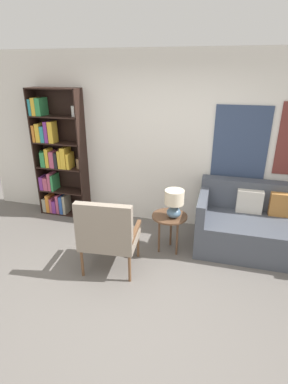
{
  "coord_description": "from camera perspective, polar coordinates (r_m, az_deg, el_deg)",
  "views": [
    {
      "loc": [
        0.87,
        -2.49,
        2.44
      ],
      "look_at": [
        -0.09,
        1.06,
        0.9
      ],
      "focal_mm": 28.0,
      "sensor_mm": 36.0,
      "label": 1
    }
  ],
  "objects": [
    {
      "name": "ground_plane",
      "position": [
        3.6,
        -3.24,
        -20.09
      ],
      "size": [
        14.0,
        14.0,
        0.0
      ],
      "primitive_type": "plane",
      "color": "#66605B"
    },
    {
      "name": "wall_back",
      "position": [
        4.72,
        4.76,
        9.3
      ],
      "size": [
        6.4,
        0.08,
        2.7
      ],
      "color": "white",
      "rests_on": "ground_plane"
    },
    {
      "name": "bookshelf",
      "position": [
        5.31,
        -16.41,
        6.02
      ],
      "size": [
        0.85,
        0.3,
        2.15
      ],
      "color": "black",
      "rests_on": "ground_plane"
    },
    {
      "name": "armchair",
      "position": [
        3.71,
        -7.0,
        -7.73
      ],
      "size": [
        0.74,
        0.67,
        1.01
      ],
      "color": "brown",
      "rests_on": "ground_plane"
    },
    {
      "name": "couch",
      "position": [
        4.6,
        21.87,
        -6.26
      ],
      "size": [
        1.86,
        0.95,
        0.92
      ],
      "color": "#474C56",
      "rests_on": "ground_plane"
    },
    {
      "name": "side_table",
      "position": [
        4.16,
        4.88,
        -5.29
      ],
      "size": [
        0.49,
        0.49,
        0.56
      ],
      "color": "brown",
      "rests_on": "ground_plane"
    },
    {
      "name": "table_lamp",
      "position": [
        3.99,
        5.77,
        -1.84
      ],
      "size": [
        0.26,
        0.26,
        0.39
      ],
      "color": "slate",
      "rests_on": "side_table"
    }
  ]
}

